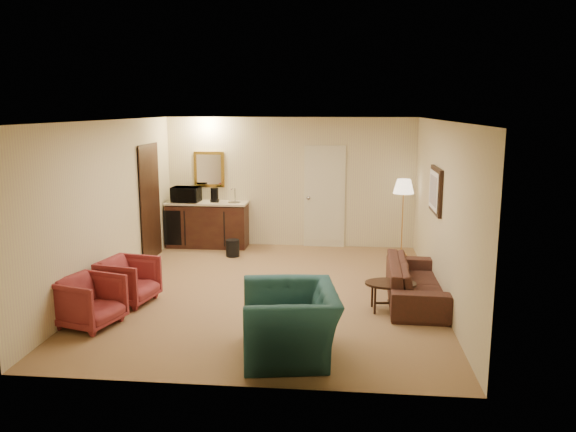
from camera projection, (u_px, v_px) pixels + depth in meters
name	position (u px, v px, depth m)	size (l,w,h in m)	color
ground	(271.00, 292.00, 8.63)	(6.00, 6.00, 0.00)	olive
room_walls	(271.00, 175.00, 9.06)	(5.02, 6.01, 2.61)	#C6B494
wetbar_cabinet	(208.00, 224.00, 11.36)	(1.64, 0.58, 0.92)	#371F11
sofa	(416.00, 275.00, 8.16)	(2.00, 0.58, 0.78)	black
teal_armchair	(290.00, 311.00, 6.33)	(1.20, 0.78, 1.05)	#204E50
rose_chair_near	(129.00, 278.00, 8.08)	(0.70, 0.66, 0.72)	maroon
rose_chair_far	(89.00, 299.00, 7.21)	(0.70, 0.66, 0.72)	maroon
coffee_table	(390.00, 296.00, 7.79)	(0.71, 0.48, 0.41)	black
floor_lamp	(402.00, 217.00, 10.62)	(0.39, 0.39, 1.48)	#C98E43
waste_bin	(233.00, 248.00, 10.65)	(0.26, 0.26, 0.32)	black
microwave	(186.00, 193.00, 11.23)	(0.55, 0.30, 0.37)	black
coffee_maker	(215.00, 195.00, 11.22)	(0.15, 0.15, 0.29)	black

